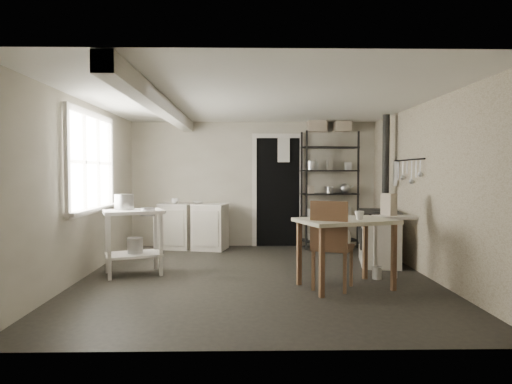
{
  "coord_description": "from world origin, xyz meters",
  "views": [
    {
      "loc": [
        -0.12,
        -5.94,
        1.37
      ],
      "look_at": [
        0.0,
        0.3,
        1.1
      ],
      "focal_mm": 32.0,
      "sensor_mm": 36.0,
      "label": 1
    }
  ],
  "objects_px": {
    "flour_sack": "(340,237)",
    "stove": "(379,234)",
    "prep_table": "(134,245)",
    "shelf_rack": "(329,195)",
    "base_cabinets": "(194,223)",
    "work_table": "(345,256)",
    "chair": "(333,248)",
    "stockpot": "(124,204)"
  },
  "relations": [
    {
      "from": "flour_sack",
      "to": "stove",
      "type": "bearing_deg",
      "value": -71.85
    },
    {
      "from": "prep_table",
      "to": "shelf_rack",
      "type": "relative_size",
      "value": 0.41
    },
    {
      "from": "prep_table",
      "to": "stove",
      "type": "bearing_deg",
      "value": 10.88
    },
    {
      "from": "base_cabinets",
      "to": "shelf_rack",
      "type": "distance_m",
      "value": 2.51
    },
    {
      "from": "prep_table",
      "to": "base_cabinets",
      "type": "xyz_separation_m",
      "value": [
        0.56,
        2.04,
        0.06
      ]
    },
    {
      "from": "stove",
      "to": "flour_sack",
      "type": "height_order",
      "value": "stove"
    },
    {
      "from": "shelf_rack",
      "to": "work_table",
      "type": "xyz_separation_m",
      "value": [
        -0.33,
        -2.9,
        -0.57
      ]
    },
    {
      "from": "work_table",
      "to": "chair",
      "type": "distance_m",
      "value": 0.19
    },
    {
      "from": "prep_table",
      "to": "chair",
      "type": "relative_size",
      "value": 0.83
    },
    {
      "from": "prep_table",
      "to": "work_table",
      "type": "height_order",
      "value": "prep_table"
    },
    {
      "from": "shelf_rack",
      "to": "flour_sack",
      "type": "bearing_deg",
      "value": -80.94
    },
    {
      "from": "base_cabinets",
      "to": "flour_sack",
      "type": "bearing_deg",
      "value": 6.79
    },
    {
      "from": "flour_sack",
      "to": "work_table",
      "type": "bearing_deg",
      "value": -100.25
    },
    {
      "from": "prep_table",
      "to": "flour_sack",
      "type": "bearing_deg",
      "value": 29.41
    },
    {
      "from": "prep_table",
      "to": "work_table",
      "type": "xyz_separation_m",
      "value": [
        2.69,
        -0.74,
        -0.02
      ]
    },
    {
      "from": "base_cabinets",
      "to": "work_table",
      "type": "bearing_deg",
      "value": -39.87
    },
    {
      "from": "shelf_rack",
      "to": "stockpot",
      "type": "bearing_deg",
      "value": -154.45
    },
    {
      "from": "shelf_rack",
      "to": "stove",
      "type": "xyz_separation_m",
      "value": [
        0.48,
        -1.49,
        -0.51
      ]
    },
    {
      "from": "flour_sack",
      "to": "base_cabinets",
      "type": "bearing_deg",
      "value": 174.06
    },
    {
      "from": "shelf_rack",
      "to": "work_table",
      "type": "height_order",
      "value": "shelf_rack"
    },
    {
      "from": "stockpot",
      "to": "chair",
      "type": "relative_size",
      "value": 0.26
    },
    {
      "from": "work_table",
      "to": "chair",
      "type": "height_order",
      "value": "chair"
    },
    {
      "from": "stove",
      "to": "chair",
      "type": "relative_size",
      "value": 0.96
    },
    {
      "from": "stove",
      "to": "flour_sack",
      "type": "distance_m",
      "value": 1.17
    },
    {
      "from": "prep_table",
      "to": "work_table",
      "type": "distance_m",
      "value": 2.79
    },
    {
      "from": "shelf_rack",
      "to": "stove",
      "type": "distance_m",
      "value": 1.65
    },
    {
      "from": "stove",
      "to": "work_table",
      "type": "bearing_deg",
      "value": -109.06
    },
    {
      "from": "stockpot",
      "to": "shelf_rack",
      "type": "bearing_deg",
      "value": 33.72
    },
    {
      "from": "shelf_rack",
      "to": "flour_sack",
      "type": "distance_m",
      "value": 0.82
    },
    {
      "from": "stockpot",
      "to": "prep_table",
      "type": "bearing_deg",
      "value": -23.67
    },
    {
      "from": "shelf_rack",
      "to": "stove",
      "type": "height_order",
      "value": "shelf_rack"
    },
    {
      "from": "stockpot",
      "to": "stove",
      "type": "bearing_deg",
      "value": 9.58
    },
    {
      "from": "base_cabinets",
      "to": "shelf_rack",
      "type": "bearing_deg",
      "value": 15.64
    },
    {
      "from": "prep_table",
      "to": "chair",
      "type": "bearing_deg",
      "value": -17.0
    },
    {
      "from": "prep_table",
      "to": "stove",
      "type": "distance_m",
      "value": 3.56
    },
    {
      "from": "stockpot",
      "to": "shelf_rack",
      "type": "height_order",
      "value": "shelf_rack"
    },
    {
      "from": "prep_table",
      "to": "chair",
      "type": "xyz_separation_m",
      "value": [
        2.53,
        -0.77,
        0.08
      ]
    },
    {
      "from": "stockpot",
      "to": "flour_sack",
      "type": "distance_m",
      "value": 3.76
    },
    {
      "from": "shelf_rack",
      "to": "chair",
      "type": "relative_size",
      "value": 2.01
    },
    {
      "from": "chair",
      "to": "work_table",
      "type": "bearing_deg",
      "value": 35.95
    },
    {
      "from": "base_cabinets",
      "to": "flour_sack",
      "type": "relative_size",
      "value": 2.78
    },
    {
      "from": "prep_table",
      "to": "flour_sack",
      "type": "relative_size",
      "value": 1.95
    }
  ]
}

